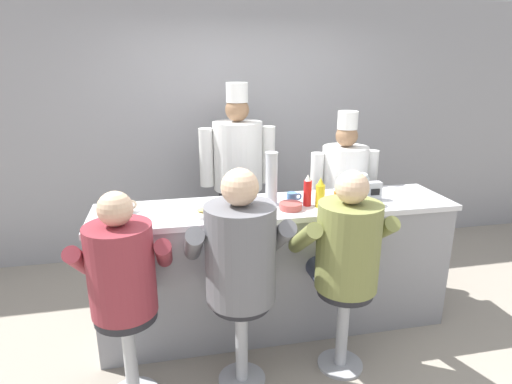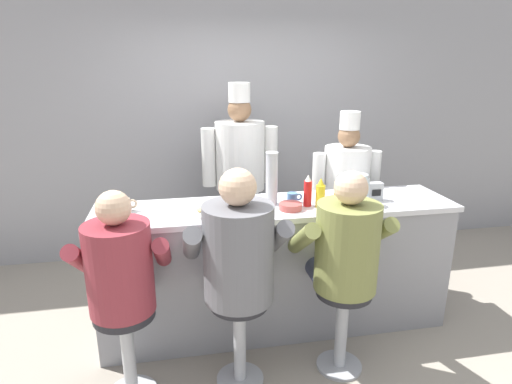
{
  "view_description": "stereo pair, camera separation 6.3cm",
  "coord_description": "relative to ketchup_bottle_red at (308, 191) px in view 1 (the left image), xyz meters",
  "views": [
    {
      "loc": [
        -0.78,
        -2.64,
        2.06
      ],
      "look_at": [
        -0.17,
        0.27,
        1.14
      ],
      "focal_mm": 30.0,
      "sensor_mm": 36.0,
      "label": 1
    },
    {
      "loc": [
        -0.72,
        -2.65,
        2.06
      ],
      "look_at": [
        -0.17,
        0.27,
        1.14
      ],
      "focal_mm": 30.0,
      "sensor_mm": 36.0,
      "label": 2
    }
  ],
  "objects": [
    {
      "name": "ground_plane",
      "position": [
        -0.22,
        -0.24,
        -1.14
      ],
      "size": [
        20.0,
        20.0,
        0.0
      ],
      "primitive_type": "plane",
      "color": "#9E9384"
    },
    {
      "name": "coffee_mug_tan",
      "position": [
        -1.32,
        0.13,
        -0.07
      ],
      "size": [
        0.14,
        0.09,
        0.09
      ],
      "color": "beige",
      "rests_on": "diner_counter"
    },
    {
      "name": "diner_counter",
      "position": [
        -0.22,
        0.06,
        -0.62
      ],
      "size": [
        2.71,
        0.61,
        1.02
      ],
      "color": "gray",
      "rests_on": "ground_plane"
    },
    {
      "name": "ketchup_bottle_red",
      "position": [
        0.0,
        0.0,
        0.0
      ],
      "size": [
        0.06,
        0.06,
        0.24
      ],
      "color": "red",
      "rests_on": "diner_counter"
    },
    {
      "name": "diner_seated_olive",
      "position": [
        0.11,
        -0.49,
        -0.27
      ],
      "size": [
        0.62,
        0.62,
        1.42
      ],
      "color": "#B2B5BA",
      "rests_on": "ground_plane"
    },
    {
      "name": "breakfast_plate",
      "position": [
        -0.77,
        -0.03,
        -0.1
      ],
      "size": [
        0.24,
        0.24,
        0.05
      ],
      "color": "white",
      "rests_on": "diner_counter"
    },
    {
      "name": "coffee_mug_blue",
      "position": [
        -0.09,
        0.1,
        -0.07
      ],
      "size": [
        0.12,
        0.08,
        0.08
      ],
      "color": "#4C7AB2",
      "rests_on": "diner_counter"
    },
    {
      "name": "diner_seated_maroon",
      "position": [
        -1.3,
        -0.49,
        -0.29
      ],
      "size": [
        0.59,
        0.58,
        1.37
      ],
      "color": "#B2B5BA",
      "rests_on": "ground_plane"
    },
    {
      "name": "hot_sauce_bottle_orange",
      "position": [
        0.18,
        -0.12,
        -0.04
      ],
      "size": [
        0.04,
        0.04,
        0.14
      ],
      "color": "orange",
      "rests_on": "diner_counter"
    },
    {
      "name": "cup_stack_steel",
      "position": [
        -0.25,
        0.09,
        0.09
      ],
      "size": [
        0.1,
        0.1,
        0.4
      ],
      "color": "#B7BABF",
      "rests_on": "diner_counter"
    },
    {
      "name": "mustard_bottle_yellow",
      "position": [
        0.08,
        -0.05,
        -0.01
      ],
      "size": [
        0.07,
        0.07,
        0.22
      ],
      "color": "yellow",
      "rests_on": "diner_counter"
    },
    {
      "name": "water_pitcher_clear",
      "position": [
        0.39,
        -0.03,
        0.0
      ],
      "size": [
        0.14,
        0.12,
        0.23
      ],
      "color": "silver",
      "rests_on": "diner_counter"
    },
    {
      "name": "napkin_dispenser_chrome",
      "position": [
        0.55,
        0.03,
        -0.04
      ],
      "size": [
        0.12,
        0.07,
        0.14
      ],
      "color": "silver",
      "rests_on": "diner_counter"
    },
    {
      "name": "wall_back",
      "position": [
        -0.22,
        1.63,
        0.21
      ],
      "size": [
        10.0,
        0.06,
        2.7
      ],
      "color": "#99999E",
      "rests_on": "ground_plane"
    },
    {
      "name": "cereal_bowl",
      "position": [
        -0.14,
        -0.06,
        -0.09
      ],
      "size": [
        0.17,
        0.17,
        0.05
      ],
      "color": "#B24C47",
      "rests_on": "diner_counter"
    },
    {
      "name": "diner_seated_grey",
      "position": [
        -0.6,
        -0.49,
        -0.25
      ],
      "size": [
        0.66,
        0.65,
        1.47
      ],
      "color": "#B2B5BA",
      "rests_on": "ground_plane"
    },
    {
      "name": "cook_in_whites_near",
      "position": [
        -0.34,
        1.08,
        -0.11
      ],
      "size": [
        0.73,
        0.47,
        1.87
      ],
      "color": "#232328",
      "rests_on": "ground_plane"
    },
    {
      "name": "cook_in_whites_far",
      "position": [
        0.56,
        0.63,
        -0.24
      ],
      "size": [
        0.64,
        0.41,
        1.64
      ],
      "color": "#232328",
      "rests_on": "ground_plane"
    }
  ]
}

